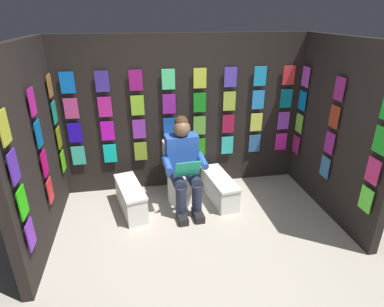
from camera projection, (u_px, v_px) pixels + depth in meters
The scene contains 8 objects.
ground_plane at pixel (216, 276), 3.09m from camera, with size 30.00×30.00×0.00m, color #B2A899.
display_wall_back at pixel (184, 114), 4.40m from camera, with size 3.39×0.14×2.10m.
display_wall_left at pixel (338, 131), 3.79m from camera, with size 0.14×1.87×2.10m.
display_wall_right at pixel (33, 151), 3.24m from camera, with size 0.14×1.87×2.10m.
toilet at pixel (180, 176), 4.29m from camera, with size 0.42×0.57×0.77m.
person_reading at pixel (184, 164), 3.98m from camera, with size 0.55×0.70×1.19m.
comic_longbox_near at pixel (219, 188), 4.31m from camera, with size 0.38×0.83×0.34m.
comic_longbox_far at pixel (131, 198), 4.04m from camera, with size 0.42×0.79×0.37m.
Camera 1 is at (0.64, 2.27, 2.33)m, focal length 30.02 mm.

